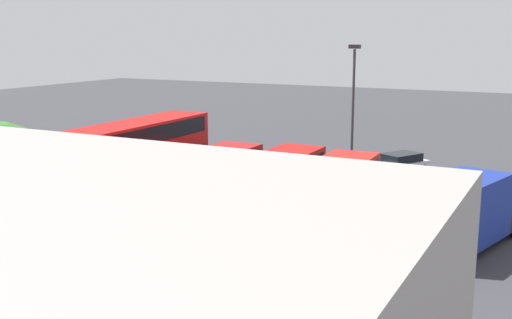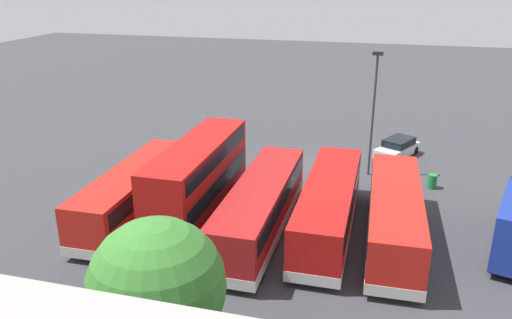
# 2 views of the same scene
# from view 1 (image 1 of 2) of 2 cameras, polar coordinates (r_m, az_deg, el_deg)

# --- Properties ---
(ground_plane) EXTENTS (140.00, 140.00, 0.00)m
(ground_plane) POSITION_cam_1_polar(r_m,az_deg,el_deg) (41.88, 1.94, -1.38)
(ground_plane) COLOR #38383D
(bus_single_deck_near_end) EXTENTS (2.89, 11.33, 2.95)m
(bus_single_deck_near_end) POSITION_cam_1_polar(r_m,az_deg,el_deg) (29.82, 6.13, -3.48)
(bus_single_deck_near_end) COLOR red
(bus_single_deck_near_end) RESTS_ON ground
(bus_single_deck_second) EXTENTS (2.66, 11.74, 2.95)m
(bus_single_deck_second) POSITION_cam_1_polar(r_m,az_deg,el_deg) (31.42, 0.42, -2.65)
(bus_single_deck_second) COLOR #B71411
(bus_single_deck_second) RESTS_ON ground
(bus_single_deck_third) EXTENTS (2.65, 12.01, 2.95)m
(bus_single_deck_third) POSITION_cam_1_polar(r_m,az_deg,el_deg) (32.26, -6.10, -2.34)
(bus_single_deck_third) COLOR #A51919
(bus_single_deck_third) RESTS_ON ground
(bus_double_decker_fourth) EXTENTS (2.62, 10.59, 4.55)m
(bus_double_decker_fourth) POSITION_cam_1_polar(r_m,az_deg,el_deg) (35.02, -10.64, -0.01)
(bus_double_decker_fourth) COLOR #B71411
(bus_double_decker_fourth) RESTS_ON ground
(bus_single_deck_fifth) EXTENTS (2.77, 11.09, 2.95)m
(bus_single_deck_fifth) POSITION_cam_1_polar(r_m,az_deg,el_deg) (36.84, -15.92, -1.00)
(bus_single_deck_fifth) COLOR red
(bus_single_deck_fifth) RESTS_ON ground
(box_truck_blue) EXTENTS (4.39, 7.89, 3.20)m
(box_truck_blue) POSITION_cam_1_polar(r_m,az_deg,el_deg) (28.89, 18.67, -4.34)
(box_truck_blue) COLOR navy
(box_truck_blue) RESTS_ON ground
(car_hatchback_silver) EXTENTS (3.54, 4.54, 1.43)m
(car_hatchback_silver) POSITION_cam_1_polar(r_m,az_deg,el_deg) (42.84, 12.95, -0.42)
(car_hatchback_silver) COLOR silver
(car_hatchback_silver) RESTS_ON ground
(lamp_post_tall) EXTENTS (0.70, 0.30, 8.62)m
(lamp_post_tall) POSITION_cam_1_polar(r_m,az_deg,el_deg) (38.58, 8.83, 4.93)
(lamp_post_tall) COLOR #38383D
(lamp_post_tall) RESTS_ON ground
(waste_bin_yellow) EXTENTS (0.60, 0.60, 0.95)m
(waste_bin_yellow) POSITION_cam_1_polar(r_m,az_deg,el_deg) (36.95, 14.16, -2.70)
(waste_bin_yellow) COLOR #197F33
(waste_bin_yellow) RESTS_ON ground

